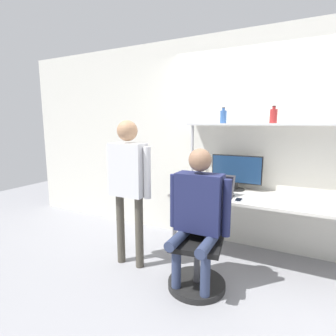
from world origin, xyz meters
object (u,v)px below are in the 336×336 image
object	(u,v)px
person_seated	(198,208)
person_standing	(128,175)
laptop	(218,190)
bottle_red	(273,116)
office_chair	(198,257)
bottle_blue	(223,117)
monitor	(236,171)
cell_phone	(239,200)

from	to	relation	value
person_seated	person_standing	bearing A→B (deg)	174.97
person_seated	laptop	bearing A→B (deg)	88.45
laptop	bottle_red	size ratio (longest dim) A/B	1.80
office_chair	bottle_blue	world-z (taller)	bottle_blue
person_standing	person_seated	bearing A→B (deg)	-5.03
monitor	person_seated	distance (m)	1.02
monitor	bottle_blue	xyz separation A→B (m)	(-0.18, -0.01, 0.66)
laptop	person_seated	xyz separation A→B (m)	(-0.02, -0.62, -0.03)
laptop	cell_phone	size ratio (longest dim) A/B	2.32
person_standing	bottle_blue	world-z (taller)	bottle_blue
person_seated	person_standing	xyz separation A→B (m)	(-0.83, 0.07, 0.22)
person_seated	cell_phone	bearing A→B (deg)	63.47
cell_phone	bottle_red	size ratio (longest dim) A/B	0.78
cell_phone	person_standing	bearing A→B (deg)	-157.13
office_chair	person_standing	size ratio (longest dim) A/B	0.58
person_standing	bottle_blue	xyz separation A→B (m)	(0.78, 0.91, 0.64)
laptop	bottle_blue	xyz separation A→B (m)	(-0.07, 0.37, 0.83)
monitor	cell_phone	xyz separation A→B (m)	(0.13, -0.46, -0.23)
laptop	cell_phone	bearing A→B (deg)	-18.57
bottle_blue	person_standing	bearing A→B (deg)	-130.34
person_seated	bottle_blue	world-z (taller)	bottle_blue
cell_phone	person_standing	xyz separation A→B (m)	(-1.09, -0.46, 0.25)
monitor	person_standing	world-z (taller)	person_standing
laptop	office_chair	bearing A→B (deg)	-92.29
bottle_blue	person_seated	bearing A→B (deg)	-87.12
cell_phone	person_standing	distance (m)	1.21
person_standing	bottle_red	bearing A→B (deg)	34.20
bottle_red	monitor	bearing A→B (deg)	178.86
office_chair	bottle_red	size ratio (longest dim) A/B	4.84
laptop	person_seated	bearing A→B (deg)	-91.55
cell_phone	bottle_red	world-z (taller)	bottle_red
monitor	laptop	distance (m)	0.43
cell_phone	bottle_blue	size ratio (longest dim) A/B	0.79
laptop	person_standing	bearing A→B (deg)	-147.13
office_chair	person_seated	world-z (taller)	person_seated
person_standing	bottle_blue	bearing A→B (deg)	49.66
cell_phone	bottle_blue	xyz separation A→B (m)	(-0.32, 0.45, 0.89)
laptop	office_chair	size ratio (longest dim) A/B	0.37
monitor	office_chair	world-z (taller)	monitor
person_seated	office_chair	bearing A→B (deg)	97.58
cell_phone	person_standing	world-z (taller)	person_standing
bottle_red	cell_phone	bearing A→B (deg)	-119.13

